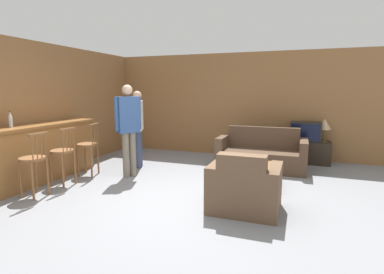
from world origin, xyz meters
TOP-DOWN VIEW (x-y plane):
  - ground_plane at (0.00, 0.00)m, footprint 24.00×24.00m
  - wall_back at (0.00, 3.52)m, footprint 9.40×0.08m
  - wall_left at (-3.15, 1.26)m, footprint 0.08×8.52m
  - bar_counter at (-2.82, -0.01)m, footprint 0.55×2.54m
  - bar_chair_near at (-2.24, -0.64)m, footprint 0.42×0.42m
  - bar_chair_mid at (-2.24, -0.02)m, footprint 0.42×0.42m
  - bar_chair_far at (-2.24, 0.66)m, footprint 0.46×0.46m
  - couch_far at (0.92, 2.34)m, footprint 1.84×0.83m
  - armchair_near at (0.99, -0.08)m, footprint 0.96×0.79m
  - coffee_table at (1.05, 1.06)m, footprint 0.53×0.91m
  - tv_unit at (1.79, 3.21)m, footprint 1.13×0.46m
  - tv at (1.79, 3.20)m, footprint 0.66×0.41m
  - bottle at (-2.90, -0.44)m, footprint 0.06×0.06m
  - table_lamp at (2.19, 3.21)m, footprint 0.30×0.30m
  - person_by_window at (-1.63, 1.55)m, footprint 0.34×0.56m
  - person_by_counter at (-1.42, 0.84)m, footprint 0.36×0.48m

SIDE VIEW (x-z plane):
  - ground_plane at x=0.00m, z-range 0.00..0.00m
  - tv_unit at x=1.79m, z-range 0.00..0.52m
  - coffee_table at x=1.05m, z-range 0.13..0.50m
  - couch_far at x=0.92m, z-range -0.13..0.76m
  - armchair_near at x=0.99m, z-range -0.11..0.75m
  - bar_counter at x=-2.82m, z-range 0.00..1.07m
  - bar_chair_near at x=-2.24m, z-range 0.03..1.06m
  - bar_chair_mid at x=-2.24m, z-range 0.03..1.06m
  - bar_chair_far at x=-2.24m, z-range 0.03..1.06m
  - tv at x=1.79m, z-range 0.52..0.96m
  - table_lamp at x=2.19m, z-range 0.65..1.17m
  - person_by_window at x=-1.63m, z-range 0.10..1.76m
  - person_by_counter at x=-1.42m, z-range 0.13..1.91m
  - bottle at x=-2.90m, z-range 1.05..1.33m
  - wall_back at x=0.00m, z-range 0.00..2.60m
  - wall_left at x=-3.15m, z-range 0.00..2.60m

